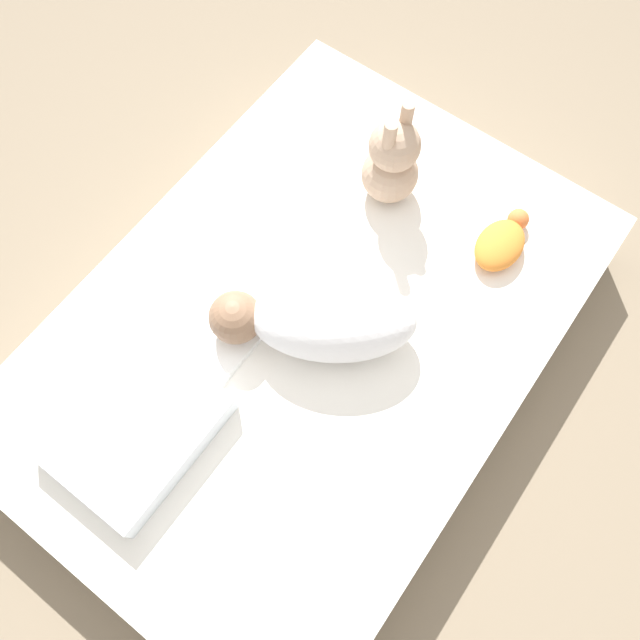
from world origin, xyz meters
The scene contains 7 objects.
ground_plane centered at (0.00, 0.00, 0.00)m, with size 12.00×12.00×0.00m, color #7A6B56.
bed_mattress centered at (0.00, 0.00, 0.11)m, with size 1.53×1.07×0.22m.
burp_cloth centered at (-0.17, 0.15, 0.23)m, with size 0.17×0.18×0.02m.
swaddled_baby centered at (0.00, -0.04, 0.30)m, with size 0.40×0.48×0.18m.
pillow centered at (-0.45, 0.15, 0.25)m, with size 0.37×0.30×0.07m.
bunny_plush centered at (0.44, 0.06, 0.34)m, with size 0.15×0.15×0.31m.
turtle_plush centered at (0.47, -0.28, 0.25)m, with size 0.21×0.11×0.06m.
Camera 1 is at (-0.44, -0.37, 1.66)m, focal length 35.00 mm.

